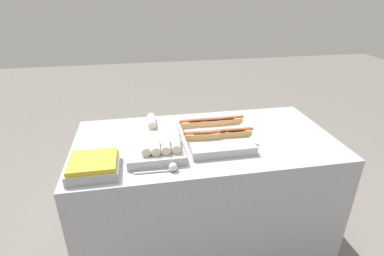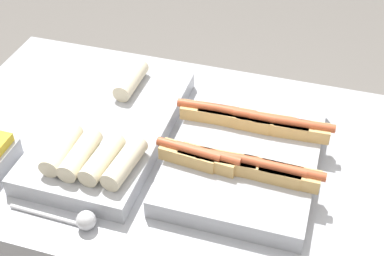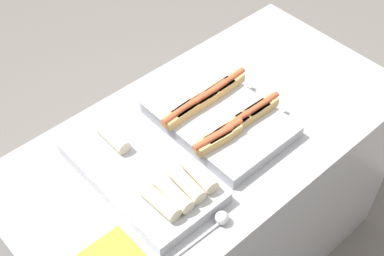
# 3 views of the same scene
# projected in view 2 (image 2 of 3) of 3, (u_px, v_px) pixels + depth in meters

# --- Properties ---
(tray_hotdogs) EXTENTS (0.41, 0.49, 0.10)m
(tray_hotdogs) POSITION_uv_depth(u_px,v_px,m) (245.00, 150.00, 1.35)
(tray_hotdogs) COLOR #A8AAB2
(tray_hotdogs) RESTS_ON counter
(tray_wraps) EXTENTS (0.30, 0.56, 0.10)m
(tray_wraps) POSITION_uv_depth(u_px,v_px,m) (109.00, 130.00, 1.42)
(tray_wraps) COLOR #A8AAB2
(tray_wraps) RESTS_ON counter
(serving_spoon_near) EXTENTS (0.22, 0.05, 0.05)m
(serving_spoon_near) POSITION_uv_depth(u_px,v_px,m) (79.00, 220.00, 1.20)
(serving_spoon_near) COLOR silver
(serving_spoon_near) RESTS_ON counter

